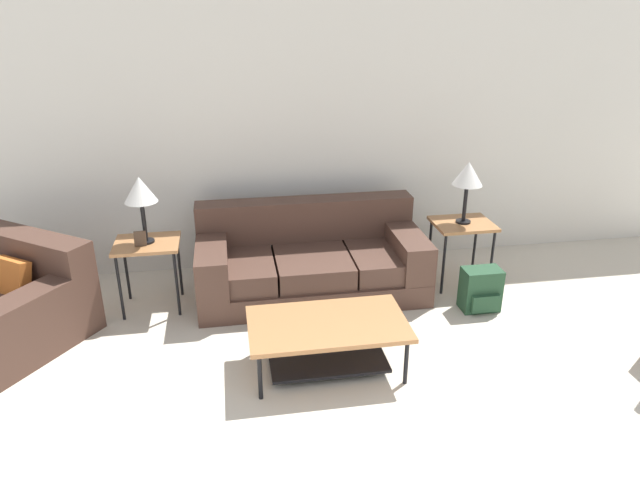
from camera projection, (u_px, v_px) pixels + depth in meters
wall_back at (302, 141)px, 5.69m from camera, size 9.20×0.06×2.60m
couch at (310, 262)px, 5.42m from camera, size 2.11×1.00×0.82m
armchair at (8, 307)px, 4.64m from camera, size 1.51×1.49×0.80m
coffee_table at (328, 334)px, 4.24m from camera, size 1.17×0.68×0.40m
side_table_left at (148, 250)px, 5.01m from camera, size 0.56×0.47×0.64m
side_table_right at (462, 229)px, 5.46m from camera, size 0.56×0.47×0.64m
table_lamp_left at (140, 191)px, 4.80m from camera, size 0.28×0.28×0.59m
table_lamp_right at (468, 175)px, 5.25m from camera, size 0.28×0.28×0.59m
backpack at (481, 290)px, 5.11m from camera, size 0.34×0.29×0.39m
picture_frame at (140, 239)px, 4.89m from camera, size 0.10×0.04×0.13m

